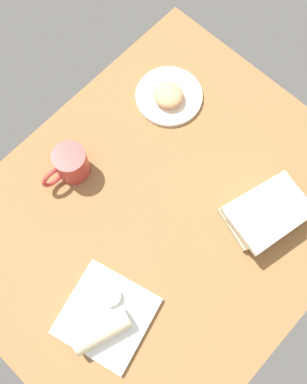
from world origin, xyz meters
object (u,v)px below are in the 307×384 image
at_px(scone_pastry, 168,95).
at_px(book_stack, 265,212).
at_px(square_plate, 107,316).
at_px(coffee_mug, 70,164).
at_px(round_plate, 169,96).
at_px(breakfast_wrap, 101,330).
at_px(sauce_cup, 111,297).

height_order(scone_pastry, book_stack, book_stack).
xyz_separation_m(square_plate, coffee_mug, (-0.22, -0.36, 0.04)).
bearing_deg(book_stack, round_plate, -102.43).
height_order(breakfast_wrap, coffee_mug, coffee_mug).
xyz_separation_m(breakfast_wrap, book_stack, (-0.52, 0.11, -0.01)).
bearing_deg(sauce_cup, round_plate, -151.38).
height_order(round_plate, square_plate, square_plate).
xyz_separation_m(sauce_cup, book_stack, (-0.44, 0.15, 0.01)).
height_order(breakfast_wrap, book_stack, book_stack).
relative_size(breakfast_wrap, book_stack, 0.61).
bearing_deg(scone_pastry, coffee_mug, -7.38).
relative_size(book_stack, coffee_mug, 1.66).
relative_size(square_plate, book_stack, 0.88).
distance_m(scone_pastry, coffee_mug, 0.36).
bearing_deg(coffee_mug, square_plate, 58.39).
relative_size(breakfast_wrap, coffee_mug, 1.01).
relative_size(round_plate, coffee_mug, 1.38).
xyz_separation_m(scone_pastry, book_stack, (0.09, 0.43, 0.00)).
distance_m(scone_pastry, square_plate, 0.65).
relative_size(sauce_cup, book_stack, 0.21).
distance_m(scone_pastry, breakfast_wrap, 0.69).
bearing_deg(breakfast_wrap, round_plate, 136.95).
height_order(scone_pastry, square_plate, scone_pastry).
relative_size(square_plate, coffee_mug, 1.46).
bearing_deg(round_plate, square_plate, 28.60).
xyz_separation_m(round_plate, book_stack, (0.10, 0.44, 0.03)).
xyz_separation_m(scone_pastry, square_plate, (0.57, 0.31, -0.03)).
xyz_separation_m(book_stack, coffee_mug, (0.27, -0.48, 0.01)).
height_order(round_plate, sauce_cup, sauce_cup).
xyz_separation_m(scone_pastry, coffee_mug, (0.35, -0.05, 0.02)).
bearing_deg(coffee_mug, round_plate, 173.96).
distance_m(square_plate, book_stack, 0.50).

